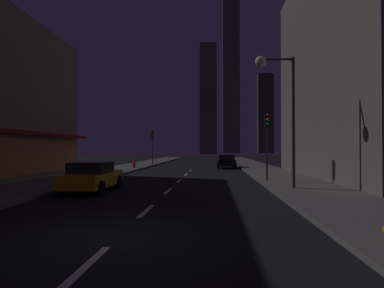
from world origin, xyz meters
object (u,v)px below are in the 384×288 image
Objects in this scene: fire_hydrant_far_left at (134,165)px; traffic_light_far_left at (152,140)px; traffic_light_near_right at (267,131)px; street_lamp_right at (277,89)px; car_parked_far at (227,161)px; car_parked_near at (92,177)px.

fire_hydrant_far_left is 0.16× the size of traffic_light_far_left.
traffic_light_near_right is 0.64× the size of street_lamp_right.
car_parked_far is at bearing 95.39° from street_lamp_right.
traffic_light_far_left is at bearing 87.13° from fire_hydrant_far_left.
traffic_light_near_right reaches higher than fire_hydrant_far_left.
street_lamp_right reaches higher than car_parked_near.
car_parked_far is 11.14m from traffic_light_far_left.
traffic_light_far_left is (-1.90, 25.86, 2.45)m from car_parked_near.
traffic_light_near_right is 1.00× the size of traffic_light_far_left.
car_parked_far is at bearing 12.17° from fire_hydrant_far_left.
traffic_light_far_left is (-9.10, 5.93, 2.45)m from car_parked_far.
fire_hydrant_far_left is (-2.30, 17.87, -0.29)m from car_parked_near.
traffic_light_far_left is 27.14m from street_lamp_right.
car_parked_far is at bearing 70.13° from car_parked_near.
fire_hydrant_far_left is at bearing 131.02° from traffic_light_near_right.
car_parked_near is at bearing -173.24° from street_lamp_right.
car_parked_far is 0.64× the size of street_lamp_right.
car_parked_near is 10.56m from traffic_light_near_right.
traffic_light_near_right reaches higher than car_parked_far.
traffic_light_far_left is at bearing 94.20° from car_parked_near.
street_lamp_right reaches higher than fire_hydrant_far_left.
car_parked_near is 18.02m from fire_hydrant_far_left.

